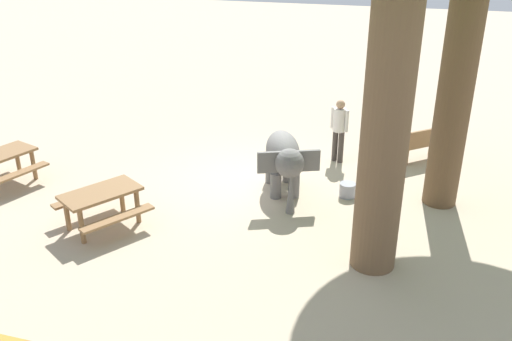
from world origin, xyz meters
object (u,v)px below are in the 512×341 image
at_px(picnic_table_near, 1,162).
at_px(picnic_table_far, 101,200).
at_px(elephant, 284,158).
at_px(feed_bucket, 347,190).
at_px(wooden_bench, 422,144).
at_px(person_handler, 339,126).

distance_m(picnic_table_near, picnic_table_far, 3.39).
distance_m(elephant, feed_bucket, 1.59).
relative_size(wooden_bench, picnic_table_near, 0.69).
relative_size(picnic_table_far, feed_bucket, 5.72).
bearing_deg(elephant, feed_bucket, 76.37).
distance_m(person_handler, picnic_table_far, 6.10).
xyz_separation_m(wooden_bench, picnic_table_far, (6.04, 5.19, 0.12)).
relative_size(elephant, wooden_bench, 1.48).
bearing_deg(feed_bucket, picnic_table_far, 30.47).
relative_size(picnic_table_near, feed_bucket, 5.27).
relative_size(person_handler, wooden_bench, 1.24).
distance_m(person_handler, wooden_bench, 2.17).
bearing_deg(picnic_table_far, elephant, -19.72).
height_order(person_handler, feed_bucket, person_handler).
relative_size(person_handler, picnic_table_far, 0.79).
xyz_separation_m(wooden_bench, feed_bucket, (1.52, 2.53, -0.31)).
relative_size(wooden_bench, feed_bucket, 3.64).
distance_m(elephant, person_handler, 2.32).
bearing_deg(elephant, picnic_table_far, -74.49).
xyz_separation_m(picnic_table_near, feed_bucket, (-7.74, -1.60, -0.43)).
bearing_deg(elephant, wooden_bench, 110.63).
distance_m(person_handler, feed_bucket, 2.14).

